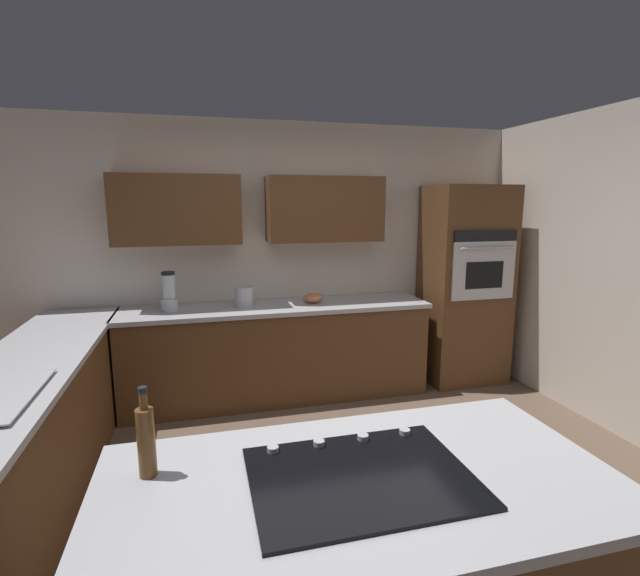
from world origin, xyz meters
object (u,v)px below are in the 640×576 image
cooktop (360,476)px  blender (169,294)px  wall_oven (465,285)px  oil_bottle (146,440)px  kettle (244,297)px  mixing_bowl (313,298)px

cooktop → blender: blender is taller
wall_oven → blender: size_ratio=5.79×
blender → oil_bottle: size_ratio=1.06×
cooktop → kettle: bearing=-87.5°
wall_oven → oil_bottle: (2.84, 2.60, 0.03)m
wall_oven → mixing_bowl: size_ratio=11.23×
kettle → oil_bottle: oil_bottle is taller
mixing_bowl → oil_bottle: size_ratio=0.55×
blender → kettle: 0.65m
cooktop → oil_bottle: bearing=-15.8°
wall_oven → oil_bottle: 3.85m
mixing_bowl → blender: bearing=0.0°
blender → oil_bottle: bearing=91.4°
cooktop → oil_bottle: size_ratio=2.32×
mixing_bowl → oil_bottle: (1.24, 2.62, 0.09)m
mixing_bowl → kettle: kettle is taller
oil_bottle → mixing_bowl: bearing=-115.3°
wall_oven → cooktop: (2.13, 2.80, -0.10)m
blender → kettle: (-0.65, 0.00, -0.06)m
wall_oven → blender: (2.90, -0.03, 0.04)m
blender → kettle: bearing=180.0°
cooktop → kettle: (0.12, -2.82, 0.08)m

